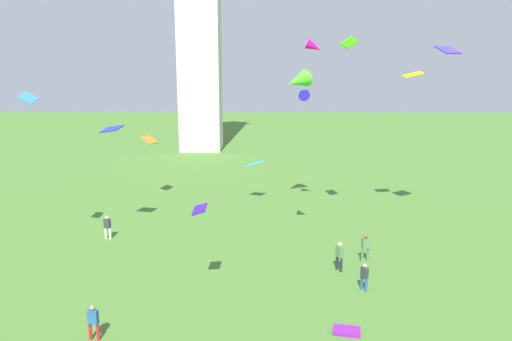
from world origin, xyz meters
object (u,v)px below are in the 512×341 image
(kite_flying_2, at_px, (302,93))
(kite_flying_8, at_px, (448,50))
(kite_flying_4, at_px, (200,209))
(person_5, at_px, (364,275))
(kite_flying_1, at_px, (349,43))
(person_2, at_px, (339,255))
(person_1, at_px, (107,226))
(person_3, at_px, (365,246))
(kite_flying_10, at_px, (314,47))
(kite_flying_3, at_px, (150,140))
(kite_flying_5, at_px, (112,129))
(person_0, at_px, (93,320))
(kite_bundle_0, at_px, (347,331))
(kite_flying_6, at_px, (413,75))
(kite_flying_0, at_px, (297,81))
(kite_flying_9, at_px, (28,98))
(kite_flying_7, at_px, (255,164))

(kite_flying_2, relative_size, kite_flying_8, 0.64)
(kite_flying_4, relative_size, kite_flying_8, 0.54)
(person_5, bearing_deg, kite_flying_1, -34.99)
(person_2, bearing_deg, person_1, -136.79)
(person_3, height_order, kite_flying_10, kite_flying_10)
(kite_flying_3, xyz_separation_m, kite_flying_5, (-0.33, -9.82, 2.26))
(person_0, bearing_deg, kite_bundle_0, 11.12)
(person_1, distance_m, person_5, 18.79)
(kite_flying_2, distance_m, kite_flying_6, 11.19)
(person_2, relative_size, kite_flying_8, 0.89)
(person_0, xyz_separation_m, kite_flying_0, (10.50, 19.38, 10.18))
(kite_flying_4, relative_size, kite_flying_9, 0.78)
(person_0, xyz_separation_m, person_3, (14.34, 9.32, 0.04))
(person_3, bearing_deg, kite_bundle_0, -121.32)
(kite_flying_3, xyz_separation_m, kite_flying_10, (13.99, -7.68, 7.96))
(person_3, bearing_deg, kite_flying_10, 99.95)
(kite_flying_2, bearing_deg, kite_flying_5, -22.39)
(kite_flying_1, bearing_deg, kite_flying_3, 47.02)
(kite_flying_4, distance_m, kite_flying_8, 21.30)
(kite_flying_1, bearing_deg, kite_flying_2, 122.80)
(kite_flying_0, relative_size, kite_flying_8, 1.27)
(kite_flying_9, distance_m, kite_bundle_0, 23.26)
(person_5, xyz_separation_m, kite_flying_7, (-6.39, 17.71, 2.78))
(kite_flying_10, bearing_deg, kite_flying_6, -70.64)
(kite_flying_1, distance_m, kite_flying_4, 16.72)
(kite_flying_4, bearing_deg, person_2, 115.29)
(kite_flying_3, bearing_deg, person_1, -170.55)
(kite_flying_8, bearing_deg, kite_flying_10, -38.35)
(kite_flying_3, xyz_separation_m, kite_flying_7, (9.62, -0.68, -2.05))
(kite_flying_1, height_order, kite_flying_2, kite_flying_1)
(person_2, height_order, kite_flying_1, kite_flying_1)
(person_2, distance_m, kite_flying_3, 22.24)
(person_0, distance_m, kite_bundle_0, 11.76)
(kite_flying_0, bearing_deg, kite_flying_10, -24.87)
(kite_flying_5, height_order, kite_flying_6, kite_flying_6)
(kite_flying_2, height_order, kite_flying_4, kite_flying_2)
(kite_flying_4, height_order, kite_flying_7, kite_flying_4)
(kite_flying_5, bearing_deg, person_0, 122.92)
(kite_flying_0, relative_size, kite_bundle_0, 2.08)
(person_2, relative_size, kite_flying_4, 1.65)
(person_0, xyz_separation_m, person_1, (-3.55, 13.23, 0.01))
(person_1, relative_size, kite_flying_4, 1.56)
(kite_flying_9, bearing_deg, kite_flying_3, 158.42)
(kite_flying_7, height_order, kite_flying_9, kite_flying_9)
(kite_flying_9, bearing_deg, kite_flying_5, 128.16)
(person_1, xyz_separation_m, person_2, (15.99, -5.41, 0.06))
(kite_flying_10, bearing_deg, kite_flying_3, 67.56)
(person_2, distance_m, kite_flying_4, 9.61)
(person_1, distance_m, kite_flying_10, 19.79)
(person_3, height_order, kite_flying_2, kite_flying_2)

